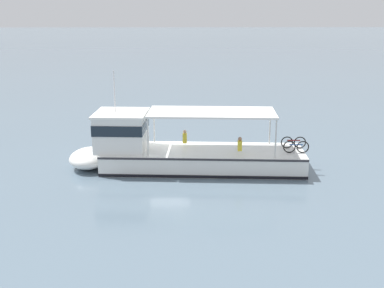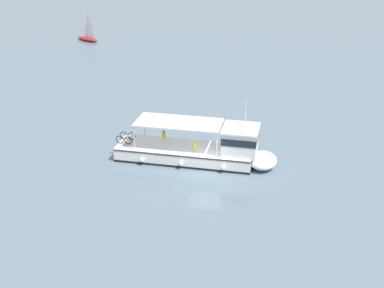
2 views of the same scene
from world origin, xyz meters
TOP-DOWN VIEW (x-y plane):
  - ground_plane at (0.00, 0.00)m, footprint 400.00×400.00m
  - ferry_main at (1.80, 0.37)m, footprint 4.17×12.98m

SIDE VIEW (x-z plane):
  - ground_plane at x=0.00m, z-range 0.00..0.00m
  - ferry_main at x=1.80m, z-range -1.65..3.67m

